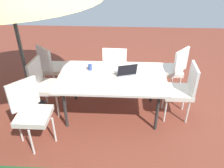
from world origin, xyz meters
TOP-DOWN VIEW (x-y plane):
  - ground_plane at (0.00, 0.00)m, footprint 10.00×10.00m
  - dining_table at (0.00, 0.00)m, footprint 1.74×1.09m
  - chair_east at (1.14, -0.03)m, footprint 0.48×0.47m
  - chair_west at (-1.15, 0.02)m, footprint 0.47×0.46m
  - chair_south at (-0.02, -0.74)m, footprint 0.46×0.47m
  - chair_northeast at (1.12, 0.71)m, footprint 0.59×0.59m
  - chair_southeast at (1.19, -0.68)m, footprint 0.59×0.59m
  - chair_southwest at (-1.12, -0.71)m, footprint 0.59×0.59m
  - laptop at (-0.23, -0.07)m, footprint 0.38×0.33m
  - cup at (0.38, -0.20)m, footprint 0.07×0.07m

SIDE VIEW (x-z plane):
  - ground_plane at x=0.00m, z-range -0.02..0.00m
  - chair_east at x=1.14m, z-range 0.06..1.04m
  - chair_west at x=-1.15m, z-range 0.06..1.04m
  - chair_south at x=-0.02m, z-range 0.06..1.04m
  - chair_northeast at x=1.12m, z-range 0.06..1.04m
  - chair_southeast at x=1.19m, z-range 0.06..1.04m
  - chair_southwest at x=-1.12m, z-range 0.06..1.04m
  - dining_table at x=0.00m, z-range 0.32..1.07m
  - laptop at x=-0.23m, z-range 0.69..0.90m
  - cup at x=0.38m, z-range 0.75..0.84m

